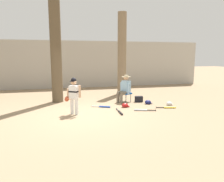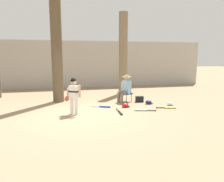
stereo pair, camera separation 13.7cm
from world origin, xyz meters
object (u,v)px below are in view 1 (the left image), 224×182
at_px(handbag_beside_stool, 139,99).
at_px(batting_helmet_red, 125,105).
at_px(batting_helmet_navy, 148,102).
at_px(young_ballplayer, 73,94).
at_px(bat_black_composite, 120,112).
at_px(bat_blue_youth, 103,107).
at_px(bat_aluminum_silver, 142,110).
at_px(bat_yellow_trainer, 168,107).
at_px(seated_spectator, 124,88).
at_px(tree_behind_spectator, 122,59).
at_px(batting_helmet_white, 169,103).
at_px(tree_near_player, 55,38).
at_px(folding_stool, 126,94).

height_order(handbag_beside_stool, batting_helmet_red, handbag_beside_stool).
bearing_deg(batting_helmet_navy, handbag_beside_stool, 115.19).
bearing_deg(young_ballplayer, bat_black_composite, -8.17).
distance_m(bat_blue_youth, bat_aluminum_silver, 1.59).
bearing_deg(bat_aluminum_silver, young_ballplayer, 177.25).
bearing_deg(bat_yellow_trainer, seated_spectator, 130.03).
xyz_separation_m(tree_behind_spectator, bat_blue_youth, (-1.62, -2.81, -1.85)).
relative_size(young_ballplayer, bat_yellow_trainer, 1.71).
height_order(young_ballplayer, bat_black_composite, young_ballplayer).
bearing_deg(tree_behind_spectator, bat_blue_youth, -119.86).
relative_size(young_ballplayer, seated_spectator, 1.09).
relative_size(batting_helmet_white, batting_helmet_navy, 0.87).
height_order(bat_yellow_trainer, batting_helmet_white, batting_helmet_white).
relative_size(tree_near_player, batting_helmet_red, 19.92).
height_order(tree_behind_spectator, handbag_beside_stool, tree_behind_spectator).
bearing_deg(batting_helmet_white, bat_yellow_trainer, -122.35).
bearing_deg(bat_black_composite, batting_helmet_navy, 36.30).
bearing_deg(handbag_beside_stool, young_ballplayer, -154.44).
bearing_deg(bat_black_composite, young_ballplayer, 171.83).
height_order(bat_yellow_trainer, bat_aluminum_silver, same).
distance_m(bat_blue_youth, batting_helmet_red, 0.87).
relative_size(bat_black_composite, batting_helmet_red, 2.62).
bearing_deg(batting_helmet_navy, batting_helmet_red, -163.51).
bearing_deg(handbag_beside_stool, bat_yellow_trainer, -64.10).
height_order(bat_yellow_trainer, batting_helmet_navy, batting_helmet_navy).
distance_m(tree_behind_spectator, bat_black_composite, 4.41).
height_order(folding_stool, handbag_beside_stool, folding_stool).
distance_m(seated_spectator, bat_yellow_trainer, 2.14).
relative_size(seated_spectator, bat_aluminum_silver, 1.53).
bearing_deg(bat_blue_youth, tree_behind_spectator, 60.14).
height_order(handbag_beside_stool, batting_helmet_navy, handbag_beside_stool).
height_order(handbag_beside_stool, bat_black_composite, handbag_beside_stool).
bearing_deg(handbag_beside_stool, tree_behind_spectator, 93.93).
bearing_deg(tree_behind_spectator, handbag_beside_stool, -86.07).
bearing_deg(young_ballplayer, bat_yellow_trainer, 0.10).
distance_m(tree_behind_spectator, bat_yellow_trainer, 4.12).
xyz_separation_m(batting_helmet_white, batting_helmet_red, (-1.92, 0.08, 0.01)).
distance_m(tree_near_player, bat_black_composite, 4.35).
distance_m(seated_spectator, batting_helmet_navy, 1.21).
bearing_deg(handbag_beside_stool, batting_helmet_white, -41.99).
bearing_deg(bat_blue_youth, batting_helmet_red, -11.73).
xyz_separation_m(folding_stool, batting_helmet_navy, (0.77, -0.69, -0.29)).
distance_m(seated_spectator, bat_aluminum_silver, 1.81).
height_order(bat_blue_youth, batting_helmet_white, batting_helmet_white).
xyz_separation_m(seated_spectator, bat_yellow_trainer, (1.32, -1.57, -0.61)).
relative_size(folding_stool, bat_blue_youth, 0.77).
height_order(bat_yellow_trainer, batting_helmet_red, batting_helmet_red).
bearing_deg(bat_black_composite, batting_helmet_white, 17.51).
bearing_deg(bat_aluminum_silver, batting_helmet_white, 23.47).
bearing_deg(tree_near_player, batting_helmet_white, -22.18).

